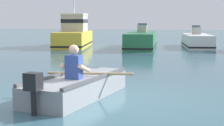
# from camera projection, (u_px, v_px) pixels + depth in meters

# --- Properties ---
(ground_plane) EXTENTS (120.00, 120.00, 0.00)m
(ground_plane) POSITION_uv_depth(u_px,v_px,m) (102.00, 100.00, 7.67)
(ground_plane) COLOR #386070
(rowboat_with_person) EXTENTS (1.99, 3.72, 1.19)m
(rowboat_with_person) POSITION_uv_depth(u_px,v_px,m) (79.00, 86.00, 8.00)
(rowboat_with_person) COLOR gray
(rowboat_with_person) RESTS_ON ground
(moored_boat_yellow) EXTENTS (2.86, 5.92, 4.50)m
(moored_boat_yellow) POSITION_uv_depth(u_px,v_px,m) (74.00, 34.00, 23.54)
(moored_boat_yellow) COLOR gold
(moored_boat_yellow) RESTS_ON ground
(moored_boat_green) EXTENTS (2.23, 6.25, 1.54)m
(moored_boat_green) POSITION_uv_depth(u_px,v_px,m) (141.00, 41.00, 22.24)
(moored_boat_green) COLOR #287042
(moored_boat_green) RESTS_ON ground
(moored_boat_white) EXTENTS (2.21, 5.00, 1.39)m
(moored_boat_white) POSITION_uv_depth(u_px,v_px,m) (197.00, 41.00, 22.96)
(moored_boat_white) COLOR white
(moored_boat_white) RESTS_ON ground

